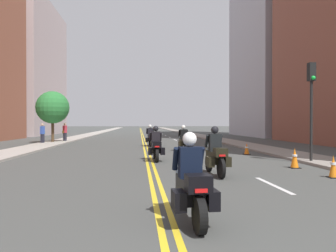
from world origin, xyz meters
The scene contains 20 objects.
ground_plane centered at (0.00, 48.00, 0.00)m, with size 264.00×264.00×0.00m, color #424441.
sidewalk_left centered at (-7.83, 48.00, 0.06)m, with size 2.34×144.00×0.12m, color #9F988F.
sidewalk_right centered at (7.83, 48.00, 0.06)m, with size 2.34×144.00×0.12m, color gray.
centreline_yellow_inner centered at (-0.12, 48.00, 0.00)m, with size 0.12×132.00×0.01m, color yellow.
centreline_yellow_outer centered at (0.12, 48.00, 0.00)m, with size 0.12×132.00×0.01m, color yellow.
lane_dashes_white centered at (3.33, 29.00, 0.00)m, with size 0.14×56.40×0.01m.
building_left_2 centered at (-18.78, 49.54, 10.08)m, with size 9.96×18.03×20.16m.
building_right_2 centered at (17.91, 40.68, 14.47)m, with size 8.22×14.17×28.93m.
motorcycle_0 centered at (0.44, 4.95, 0.64)m, with size 0.78×2.10×1.61m.
motorcycle_1 centered at (2.09, 9.73, 0.69)m, with size 0.78×2.12×1.67m.
motorcycle_2 centered at (0.31, 14.05, 0.65)m, with size 0.77×2.09×1.65m.
motorcycle_3 centered at (2.31, 18.67, 0.65)m, with size 0.78×2.27×1.65m.
motorcycle_4 centered at (0.38, 23.33, 0.67)m, with size 0.77×2.29×1.66m.
traffic_cone_0 centered at (5.63, 11.17, 0.39)m, with size 0.38×0.38×0.80m.
traffic_cone_1 centered at (5.58, 16.49, 0.32)m, with size 0.36×0.36×0.64m.
traffic_cone_2 centered at (5.79, 8.96, 0.36)m, with size 0.32×0.32×0.73m.
traffic_light_near centered at (7.06, 12.46, 3.06)m, with size 0.28×0.38×4.42m.
pedestrian_0 centered at (-7.41, 29.38, 0.92)m, with size 0.36×0.50×1.78m.
pedestrian_1 centered at (-8.59, 26.54, 0.90)m, with size 0.33×0.51×1.75m.
street_tree_0 centered at (-8.09, 27.80, 3.16)m, with size 2.86×2.86×4.60m.
Camera 1 is at (-0.48, -0.54, 1.77)m, focal length 33.25 mm.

